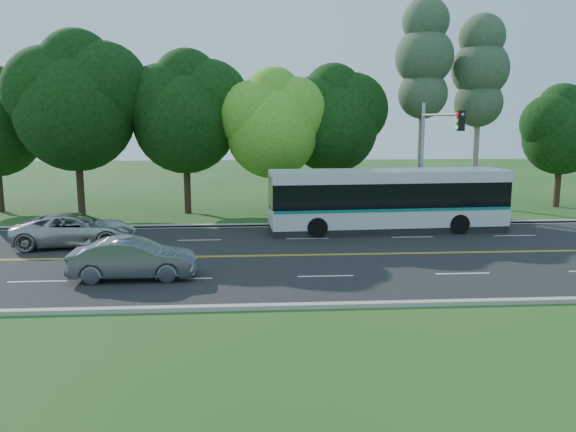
{
  "coord_description": "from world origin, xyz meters",
  "views": [
    {
      "loc": [
        -3.39,
        -24.58,
        6.09
      ],
      "look_at": [
        -1.61,
        2.0,
        1.47
      ],
      "focal_mm": 35.0,
      "sensor_mm": 36.0,
      "label": 1
    }
  ],
  "objects": [
    {
      "name": "road",
      "position": [
        0.0,
        0.0,
        0.01
      ],
      "size": [
        60.0,
        14.0,
        0.02
      ],
      "primitive_type": "cube",
      "color": "black",
      "rests_on": "ground"
    },
    {
      "name": "ground",
      "position": [
        0.0,
        0.0,
        0.0
      ],
      "size": [
        120.0,
        120.0,
        0.0
      ],
      "primitive_type": "plane",
      "color": "#21501A",
      "rests_on": "ground"
    },
    {
      "name": "sedan",
      "position": [
        -7.91,
        -3.33,
        0.8
      ],
      "size": [
        4.76,
        1.77,
        1.55
      ],
      "primitive_type": "imported",
      "rotation": [
        0.0,
        0.0,
        1.6
      ],
      "color": "#525864",
      "rests_on": "road"
    },
    {
      "name": "tree_row",
      "position": [
        -5.15,
        12.13,
        6.73
      ],
      "size": [
        44.7,
        9.1,
        13.84
      ],
      "color": "black",
      "rests_on": "ground"
    },
    {
      "name": "curb_north",
      "position": [
        0.0,
        7.15,
        0.07
      ],
      "size": [
        60.0,
        0.3,
        0.15
      ],
      "primitive_type": "cube",
      "color": "#ACA69B",
      "rests_on": "ground"
    },
    {
      "name": "transit_bus",
      "position": [
        4.03,
        5.19,
        1.68
      ],
      "size": [
        12.94,
        3.49,
        3.35
      ],
      "rotation": [
        0.0,
        0.0,
        0.06
      ],
      "color": "silver",
      "rests_on": "road"
    },
    {
      "name": "traffic_signal",
      "position": [
        6.49,
        5.4,
        4.67
      ],
      "size": [
        0.42,
        6.1,
        7.0
      ],
      "color": "#969A9F",
      "rests_on": "ground"
    },
    {
      "name": "curb_south",
      "position": [
        0.0,
        -7.15,
        0.07
      ],
      "size": [
        60.0,
        0.3,
        0.15
      ],
      "primitive_type": "cube",
      "color": "#ACA69B",
      "rests_on": "ground"
    },
    {
      "name": "grass_verge",
      "position": [
        0.0,
        9.0,
        0.05
      ],
      "size": [
        60.0,
        4.0,
        0.1
      ],
      "primitive_type": "cube",
      "color": "#21501A",
      "rests_on": "ground"
    },
    {
      "name": "bougainvillea_hedge",
      "position": [
        7.18,
        8.15,
        0.72
      ],
      "size": [
        9.5,
        2.25,
        1.5
      ],
      "color": "maroon",
      "rests_on": "ground"
    },
    {
      "name": "suv",
      "position": [
        -11.88,
        2.64,
        0.81
      ],
      "size": [
        5.89,
        3.14,
        1.58
      ],
      "primitive_type": "imported",
      "rotation": [
        0.0,
        0.0,
        1.67
      ],
      "color": "#AFB1B3",
      "rests_on": "road"
    },
    {
      "name": "lane_markings",
      "position": [
        -0.09,
        0.0,
        0.02
      ],
      "size": [
        57.6,
        13.82,
        0.0
      ],
      "color": "gold",
      "rests_on": "road"
    }
  ]
}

